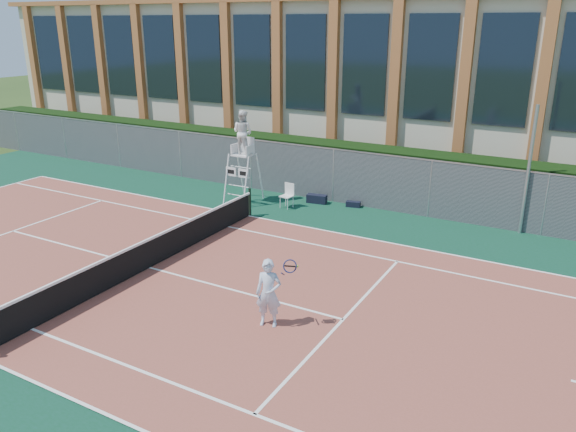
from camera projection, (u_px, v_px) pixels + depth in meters
The scene contains 13 objects.
ground at pixel (149, 268), 16.97m from camera, with size 120.00×120.00×0.00m, color #233814.
apron at pixel (171, 257), 17.79m from camera, with size 36.00×20.00×0.01m, color #0D3922.
tennis_court at pixel (149, 268), 16.96m from camera, with size 23.77×10.97×0.02m, color brown.
tennis_net at pixel (148, 252), 16.80m from camera, with size 0.10×11.30×1.10m.
fence at pixel (291, 170), 23.86m from camera, with size 40.00×0.06×2.20m, color #595E60, non-canonical shape.
hedge at pixel (304, 164), 24.85m from camera, with size 40.00×1.40×2.20m, color black.
building at pixel (373, 79), 30.40m from camera, with size 45.00×10.60×8.22m.
steel_pole at pixel (528, 171), 19.09m from camera, with size 0.12×0.12×4.50m, color #9EA0A5.
umpire_chair at pixel (243, 135), 22.43m from camera, with size 1.06×1.64×3.81m.
plastic_chair at pixel (288, 193), 22.40m from camera, with size 0.51×0.51×0.98m.
sports_bag_near at pixel (317, 199), 23.04m from camera, with size 0.82×0.33×0.35m, color black.
sports_bag_far at pixel (353, 204), 22.56m from camera, with size 0.57×0.25×0.23m, color black.
tennis_player at pixel (269, 293), 13.48m from camera, with size 1.01×0.74×1.73m.
Camera 1 is at (11.26, -11.47, 7.06)m, focal length 35.00 mm.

